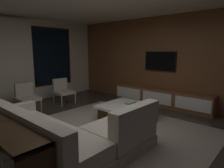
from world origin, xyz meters
TOP-DOWN VIEW (x-y plane):
  - floor at (0.00, 0.00)m, footprint 9.20×9.20m
  - back_wall_with_window at (-0.06, 3.62)m, footprint 6.60×0.30m
  - media_wall at (3.06, 0.00)m, footprint 0.12×7.80m
  - area_rug at (0.35, -0.10)m, footprint 3.20×3.80m
  - sectional_couch at (-0.83, -0.06)m, footprint 1.98×2.50m
  - coffee_table at (1.14, 0.14)m, footprint 1.16×1.16m
  - book_stack_on_coffee_table at (1.30, 0.13)m, footprint 0.27×0.21m
  - accent_chair_near_window at (1.01, 2.61)m, footprint 0.58×0.60m
  - accent_chair_by_curtain at (-0.16, 2.62)m, footprint 0.57×0.59m
  - media_console at (2.77, 0.05)m, footprint 0.46×3.10m
  - mounted_tv at (2.95, 0.25)m, footprint 0.05×1.02m

SIDE VIEW (x-z plane):
  - floor at x=0.00m, z-range 0.00..0.00m
  - area_rug at x=0.35m, z-range 0.00..0.01m
  - coffee_table at x=1.14m, z-range 0.01..0.37m
  - media_console at x=2.77m, z-range -0.01..0.51m
  - sectional_couch at x=-0.83m, z-range -0.12..0.70m
  - book_stack_on_coffee_table at x=1.30m, z-range 0.36..0.41m
  - accent_chair_near_window at x=1.01m, z-range 0.04..0.82m
  - accent_chair_by_curtain at x=-0.16m, z-range 0.04..0.82m
  - back_wall_with_window at x=-0.06m, z-range -0.01..2.69m
  - mounted_tv at x=2.95m, z-range 1.06..1.64m
  - media_wall at x=3.06m, z-range 0.00..2.70m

